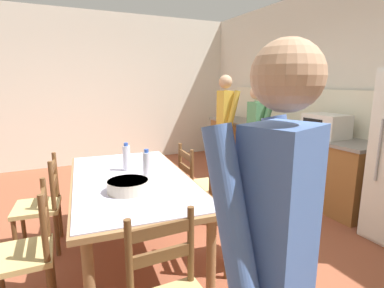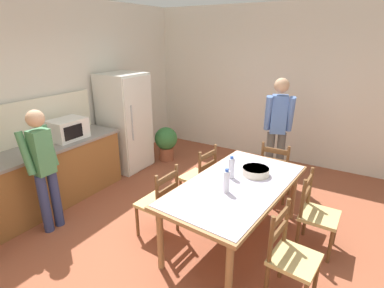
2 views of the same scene
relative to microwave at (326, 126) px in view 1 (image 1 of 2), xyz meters
name	(u,v)px [view 1 (image 1 of 2)]	position (x,y,z in m)	size (l,w,h in m)	color
ground_plane	(161,229)	(-0.18, -2.21, -1.04)	(8.32, 8.32, 0.00)	brown
wall_back	(342,93)	(-0.18, 0.45, 0.41)	(6.52, 0.12, 2.90)	silver
wall_left	(104,89)	(-3.44, -2.21, 0.41)	(0.12, 5.20, 2.90)	silver
kitchen_counter	(276,155)	(-0.93, 0.02, -0.59)	(3.30, 0.66, 0.89)	brown
counter_splashback	(294,108)	(-0.93, 0.33, 0.15)	(3.26, 0.03, 0.60)	#EFE8CB
microwave	(326,126)	(0.00, 0.00, 0.00)	(0.50, 0.39, 0.30)	white
dining_table	(131,186)	(0.19, -2.60, -0.35)	(1.99, 1.16, 0.76)	olive
bottle_near_centre	(126,158)	(-0.05, -2.58, -0.15)	(0.07, 0.07, 0.27)	silver
bottle_off_centre	(147,165)	(0.30, -2.49, -0.15)	(0.07, 0.07, 0.27)	silver
serving_bowl	(128,185)	(0.52, -2.71, -0.23)	(0.32, 0.32, 0.09)	beige
chair_side_near_right	(27,253)	(0.55, -3.43, -0.60)	(0.43, 0.41, 0.91)	brown
chair_side_near_left	(41,206)	(-0.30, -3.36, -0.60)	(0.46, 0.44, 0.91)	brown
chair_side_far_left	(197,186)	(-0.17, -1.77, -0.60)	(0.44, 0.42, 0.91)	brown
chair_side_far_right	(232,217)	(0.69, -1.85, -0.60)	(0.47, 0.45, 0.91)	brown
person_at_sink	(225,119)	(-1.66, -0.50, -0.08)	(0.43, 0.30, 1.71)	silver
person_at_counter	(256,133)	(-0.77, -0.52, -0.17)	(0.39, 0.27, 1.55)	navy
person_by_table	(273,263)	(1.99, -2.53, -0.07)	(0.38, 0.49, 1.73)	#4C4C4C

